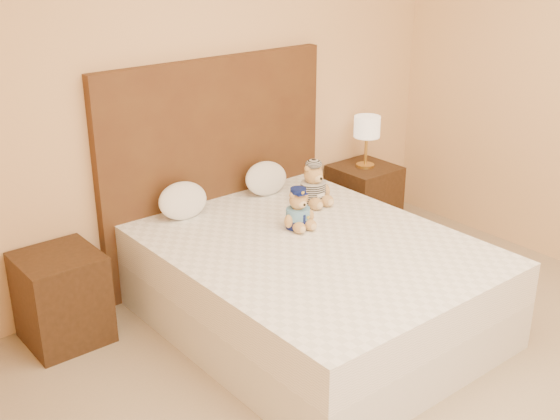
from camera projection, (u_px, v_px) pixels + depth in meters
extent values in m
cube|color=#E4B37C|center=(209.00, 80.00, 4.60)|extent=(4.00, 0.04, 2.70)
cube|color=#E4B37C|center=(51.00, 320.00, 1.81)|extent=(0.04, 4.50, 2.70)
cube|color=white|center=(313.00, 302.00, 4.30)|extent=(1.60, 2.00, 0.30)
cube|color=white|center=(313.00, 262.00, 4.19)|extent=(1.60, 2.00, 0.25)
cube|color=#523318|center=(216.00, 168.00, 4.80)|extent=(1.75, 0.08, 1.50)
cube|color=#3C2313|center=(62.00, 298.00, 4.09)|extent=(0.45, 0.45, 0.55)
cube|color=#3C2313|center=(364.00, 199.00, 5.56)|extent=(0.45, 0.45, 0.55)
cylinder|color=gold|center=(365.00, 165.00, 5.45)|extent=(0.14, 0.14, 0.02)
cylinder|color=gold|center=(366.00, 149.00, 5.40)|extent=(0.02, 0.02, 0.26)
cylinder|color=beige|center=(367.00, 127.00, 5.33)|extent=(0.20, 0.20, 0.16)
ellipsoid|color=white|center=(183.00, 199.00, 4.47)|extent=(0.35, 0.22, 0.24)
ellipsoid|color=white|center=(266.00, 177.00, 4.87)|extent=(0.34, 0.22, 0.24)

